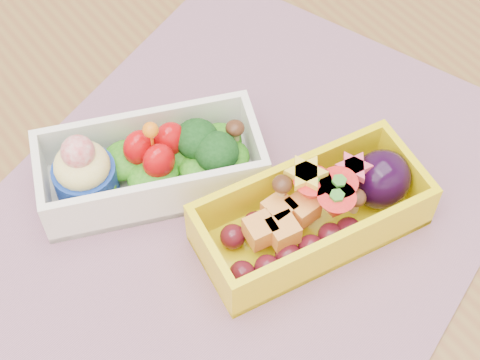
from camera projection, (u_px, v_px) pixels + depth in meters
table at (210, 265)px, 0.69m from camera, size 1.20×0.80×0.75m
placemat at (236, 217)px, 0.60m from camera, size 0.55×0.49×0.00m
bento_white at (150, 165)px, 0.60m from camera, size 0.19×0.14×0.07m
bento_yellow at (317, 212)px, 0.57m from camera, size 0.18×0.11×0.06m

